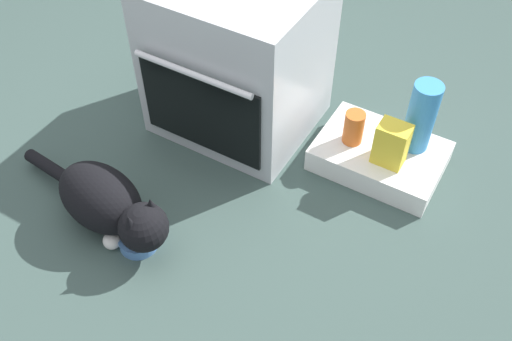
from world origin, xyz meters
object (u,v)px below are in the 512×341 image
at_px(food_bowl, 138,240).
at_px(water_bottle, 421,117).
at_px(pantry_cabinet, 379,156).
at_px(cat, 108,203).
at_px(oven, 237,57).
at_px(snack_bag, 391,144).
at_px(sauce_jar, 354,127).

relative_size(food_bowl, water_bottle, 0.47).
xyz_separation_m(pantry_cabinet, cat, (-0.73, -0.79, 0.08)).
bearing_deg(cat, water_bottle, 55.27).
xyz_separation_m(food_bowl, cat, (-0.13, 0.02, 0.11)).
distance_m(oven, water_bottle, 0.76).
relative_size(food_bowl, snack_bag, 0.79).
bearing_deg(water_bottle, cat, -133.74).
bearing_deg(pantry_cabinet, food_bowl, -126.25).
distance_m(food_bowl, water_bottle, 1.15).
height_order(food_bowl, water_bottle, water_bottle).
bearing_deg(food_bowl, cat, 170.99).
bearing_deg(oven, water_bottle, 9.63).
relative_size(cat, water_bottle, 2.59).
xyz_separation_m(snack_bag, sauce_jar, (-0.17, 0.03, -0.02)).
distance_m(pantry_cabinet, snack_bag, 0.16).
height_order(oven, cat, oven).
bearing_deg(water_bottle, oven, -170.37).
bearing_deg(food_bowl, oven, 93.12).
distance_m(cat, snack_bag, 1.07).
bearing_deg(pantry_cabinet, oven, -175.62).
bearing_deg(snack_bag, pantry_cabinet, 130.17).
xyz_separation_m(oven, pantry_cabinet, (0.64, 0.05, -0.28)).
bearing_deg(sauce_jar, pantry_cabinet, 11.81).
bearing_deg(sauce_jar, food_bowl, -121.22).
bearing_deg(water_bottle, food_bowl, -128.20).
xyz_separation_m(food_bowl, sauce_jar, (0.48, 0.79, 0.15)).
bearing_deg(snack_bag, water_bottle, 67.34).
xyz_separation_m(food_bowl, snack_bag, (0.64, 0.75, 0.17)).
height_order(pantry_cabinet, food_bowl, pantry_cabinet).
relative_size(snack_bag, sauce_jar, 1.29).
bearing_deg(snack_bag, food_bowl, -130.45).
distance_m(food_bowl, cat, 0.17).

